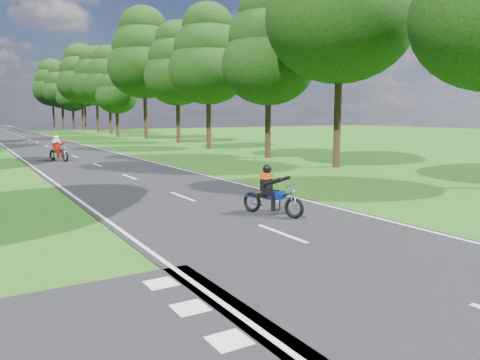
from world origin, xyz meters
TOP-DOWN VIEW (x-y plane):
  - ground at (0.00, 0.00)m, footprint 160.00×160.00m
  - main_road at (0.00, 50.00)m, footprint 7.00×140.00m
  - road_markings at (-0.14, 48.13)m, footprint 7.40×140.00m
  - treeline at (1.43, 60.06)m, footprint 40.00×115.35m
  - rider_near_blue at (1.01, 3.85)m, footprint 1.19×1.85m
  - rider_far_red at (-1.47, 23.42)m, footprint 1.18×2.01m

SIDE VIEW (x-z plane):
  - ground at x=0.00m, z-range 0.00..0.00m
  - main_road at x=0.00m, z-range 0.00..0.02m
  - road_markings at x=-0.14m, z-range 0.02..0.03m
  - rider_near_blue at x=1.01m, z-range 0.02..1.48m
  - rider_far_red at x=-1.47m, z-range 0.02..1.61m
  - treeline at x=1.43m, z-range 0.86..15.65m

